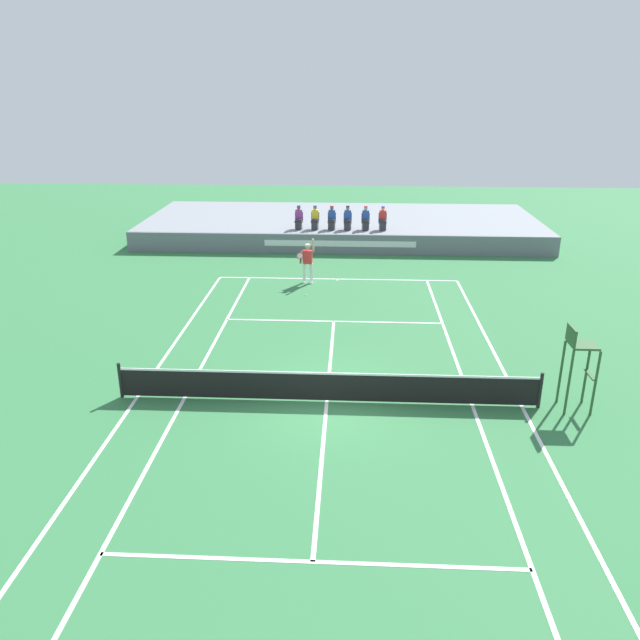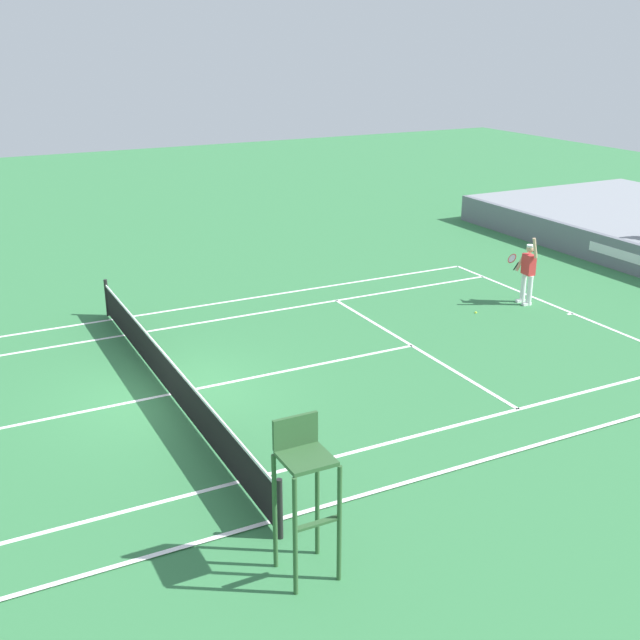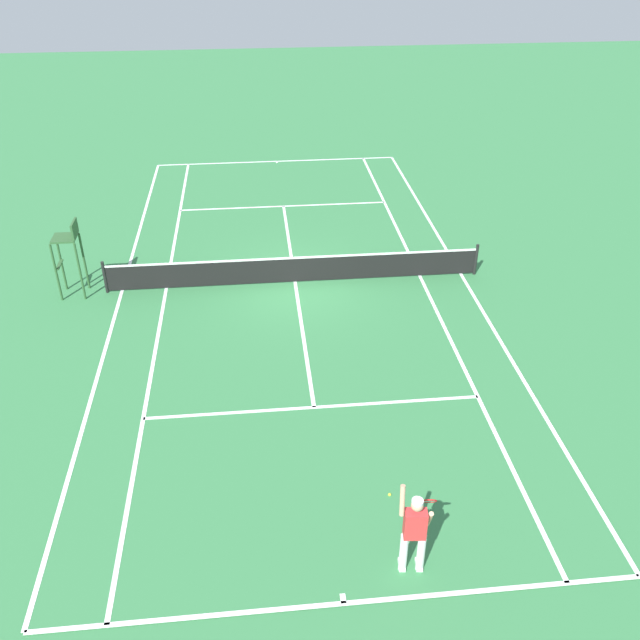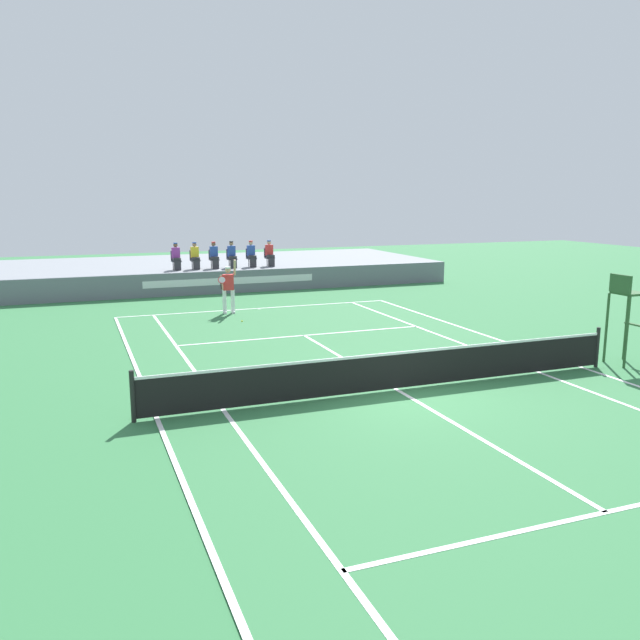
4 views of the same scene
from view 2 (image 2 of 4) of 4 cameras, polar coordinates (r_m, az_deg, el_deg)
name	(u,v)px [view 2 (image 2 of 4)]	position (r m, az deg, el deg)	size (l,w,h in m)	color
ground_plane	(170,395)	(17.95, -10.76, -5.35)	(80.00, 80.00, 0.00)	#337542
court	(170,395)	(17.94, -10.76, -5.32)	(11.08, 23.88, 0.03)	#337542
net	(169,374)	(17.73, -10.87, -3.82)	(11.98, 0.10, 1.07)	black
tennis_player	(527,272)	(23.99, 14.74, 3.38)	(0.79, 0.62, 2.08)	white
tennis_ball	(476,313)	(23.10, 11.17, 0.53)	(0.07, 0.07, 0.07)	#D1E533
umpire_chair	(304,479)	(11.53, -1.14, -11.43)	(0.77, 0.77, 2.44)	#2D562D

